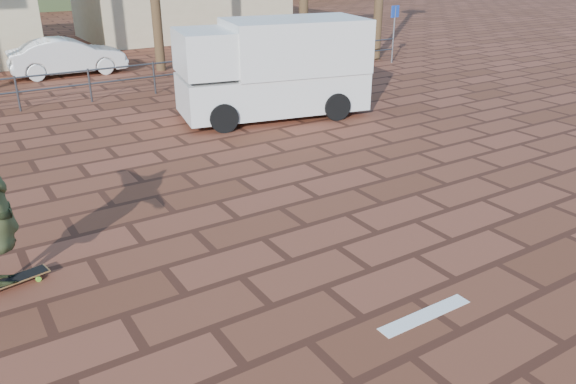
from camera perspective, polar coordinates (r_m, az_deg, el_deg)
name	(u,v)px	position (r m, az deg, el deg)	size (l,w,h in m)	color
ground	(324,287)	(7.76, 3.69, -9.62)	(120.00, 120.00, 0.00)	brown
paint_stripe	(425,315)	(7.42, 13.76, -12.05)	(1.40, 0.22, 0.01)	white
guardrail	(89,80)	(18.01, -19.56, 10.72)	(24.06, 0.06, 1.00)	#47494F
longboard	(5,283)	(8.55, -26.81, -8.27)	(1.17, 0.47, 0.11)	olive
campervan	(274,67)	(15.37, -1.45, 12.61)	(5.26, 3.00, 2.57)	silver
car_white	(68,57)	(22.42, -21.46, 12.68)	(1.40, 4.02, 1.32)	white
street_sign	(394,23)	(23.58, 10.75, 16.50)	(0.45, 0.12, 2.23)	gray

